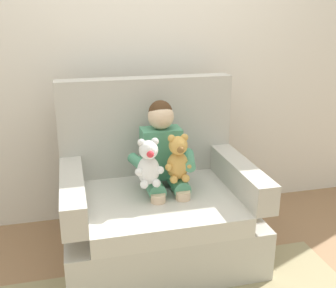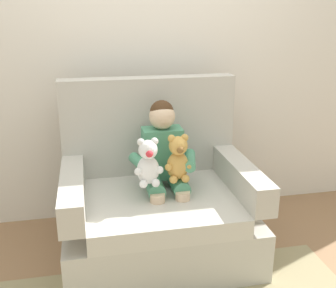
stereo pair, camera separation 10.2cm
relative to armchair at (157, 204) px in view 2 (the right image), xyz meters
name	(u,v)px [view 2 (the right image)]	position (x,y,z in m)	size (l,w,h in m)	color
ground_plane	(159,253)	(0.00, -0.06, -0.34)	(8.00, 8.00, 0.00)	#936D4C
back_wall	(141,50)	(0.00, 0.65, 0.96)	(6.00, 0.10, 2.60)	silver
armchair	(157,204)	(0.00, 0.00, 0.00)	(1.22, 0.93, 1.14)	#BCB7AD
seated_child	(164,158)	(0.05, 0.02, 0.32)	(0.45, 0.39, 0.82)	#4C9370
plush_honey	(178,159)	(0.11, -0.12, 0.36)	(0.18, 0.15, 0.30)	gold
plush_white	(148,163)	(-0.08, -0.15, 0.36)	(0.18, 0.15, 0.30)	white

